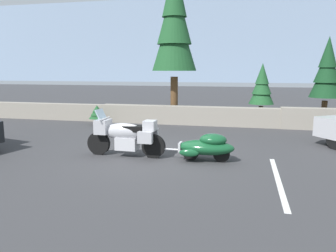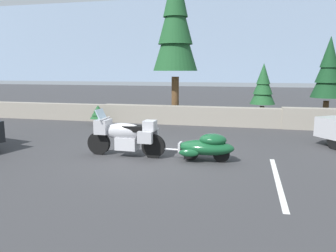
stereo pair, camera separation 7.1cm
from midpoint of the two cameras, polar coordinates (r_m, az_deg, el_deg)
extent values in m
plane|color=#38383A|center=(9.62, -2.20, -5.02)|extent=(80.00, 80.00, 0.00)
cube|color=gray|center=(18.09, -22.25, 2.48)|extent=(8.00, 0.46, 0.79)
cube|color=gray|center=(14.90, 3.59, 1.83)|extent=(8.00, 0.59, 0.82)
cube|color=#7F93AD|center=(104.70, 12.34, 12.50)|extent=(240.00, 80.00, 16.00)
cylinder|color=black|center=(9.83, -11.59, -2.91)|extent=(0.66, 0.14, 0.66)
cylinder|color=black|center=(9.25, -2.29, -3.50)|extent=(0.66, 0.14, 0.66)
cube|color=silver|center=(9.48, -6.81, -2.93)|extent=(0.60, 0.44, 0.36)
ellipsoid|color=#B2B2B7|center=(9.45, -7.41, -0.94)|extent=(1.20, 0.45, 0.48)
cube|color=#B2B2B7|center=(9.67, -10.89, -0.07)|extent=(0.36, 0.52, 0.40)
cube|color=#9EB7C6|center=(9.64, -11.22, 1.87)|extent=(0.19, 0.44, 0.34)
cube|color=black|center=(9.33, -5.71, -0.42)|extent=(0.56, 0.36, 0.16)
cube|color=#B2B2B7|center=(9.16, -2.92, 0.07)|extent=(0.32, 0.40, 0.28)
cube|color=#B2B2B7|center=(8.95, -3.76, -2.00)|extent=(0.40, 0.16, 0.32)
cube|color=#B2B2B7|center=(9.51, -2.67, -1.29)|extent=(0.40, 0.16, 0.32)
cylinder|color=silver|center=(9.61, -10.66, 1.27)|extent=(0.04, 0.70, 0.04)
cylinder|color=silver|center=(9.75, -11.37, -1.50)|extent=(0.25, 0.07, 0.54)
cylinder|color=black|center=(9.05, 4.16, -4.54)|extent=(0.44, 0.10, 0.44)
cylinder|color=black|center=(8.95, 9.39, -4.80)|extent=(0.44, 0.10, 0.44)
ellipsoid|color=#144C28|center=(8.95, 6.78, -3.68)|extent=(1.50, 0.69, 0.40)
ellipsoid|color=#144C28|center=(8.89, 7.96, -2.35)|extent=(0.72, 0.56, 0.32)
cube|color=silver|center=(9.07, 2.31, -3.58)|extent=(0.06, 0.32, 0.24)
ellipsoid|color=#144C28|center=(8.73, 3.81, -4.66)|extent=(0.52, 0.14, 0.20)
ellipsoid|color=#144C28|center=(9.34, 4.50, -3.71)|extent=(0.52, 0.14, 0.20)
cylinder|color=silver|center=(9.17, -0.08, -3.99)|extent=(0.70, 0.05, 0.05)
cylinder|color=brown|center=(15.81, 1.37, 4.65)|extent=(0.35, 0.35, 2.11)
cone|color=#1E5128|center=(15.83, 1.42, 15.52)|extent=(2.07, 2.07, 3.33)
cone|color=#1E5128|center=(15.96, 1.43, 19.10)|extent=(1.60, 1.60, 2.91)
cylinder|color=brown|center=(15.80, 15.93, 1.87)|extent=(0.20, 0.20, 0.79)
cone|color=#1E5128|center=(15.69, 16.12, 5.92)|extent=(1.12, 1.12, 1.24)
cone|color=#1E5128|center=(15.67, 16.19, 7.29)|extent=(0.87, 0.87, 1.09)
cone|color=#1E5128|center=(15.67, 16.25, 8.66)|extent=(0.62, 0.62, 0.93)
cylinder|color=brown|center=(15.93, 25.53, 1.94)|extent=(0.24, 0.24, 1.11)
cone|color=#143D1E|center=(15.82, 25.95, 7.60)|extent=(1.35, 1.35, 1.75)
cone|color=#143D1E|center=(15.82, 26.09, 9.50)|extent=(1.05, 1.05, 1.53)
cone|color=#143D1E|center=(15.84, 26.24, 11.41)|extent=(0.74, 0.74, 1.31)
cylinder|color=brown|center=(15.16, -11.74, 0.70)|extent=(0.15, 0.15, 0.25)
cone|color=#1E5128|center=(15.11, -11.79, 2.05)|extent=(0.74, 0.74, 0.40)
cone|color=#1E5128|center=(15.10, -11.80, 2.51)|extent=(0.57, 0.57, 0.35)
cone|color=#1E5128|center=(15.08, -11.82, 2.96)|extent=(0.41, 0.41, 0.30)
cube|color=silver|center=(7.88, 18.58, -8.84)|extent=(0.12, 3.60, 0.01)
camera|label=1|loc=(0.04, -89.79, 0.04)|focal=35.44mm
camera|label=2|loc=(0.04, 90.21, -0.04)|focal=35.44mm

